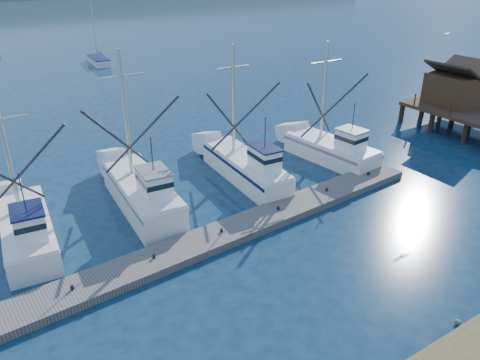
% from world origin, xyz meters
% --- Properties ---
extents(ground, '(500.00, 500.00, 0.00)m').
position_xyz_m(ground, '(0.00, 0.00, 0.00)').
color(ground, '#0D233A').
rests_on(ground, ground).
extents(floating_dock, '(32.60, 4.57, 0.43)m').
position_xyz_m(floating_dock, '(-7.21, 6.71, 0.22)').
color(floating_dock, '#69635E').
rests_on(floating_dock, ground).
extents(trawler_fleet, '(31.62, 8.73, 9.19)m').
position_xyz_m(trawler_fleet, '(-7.17, 11.90, 0.98)').
color(trawler_fleet, white).
rests_on(trawler_fleet, ground).
extents(sailboat_near, '(2.27, 5.91, 8.10)m').
position_xyz_m(sailboat_near, '(3.09, 54.90, 0.49)').
color(sailboat_near, white).
rests_on(sailboat_near, ground).
extents(flying_gull, '(1.03, 0.19, 0.19)m').
position_xyz_m(flying_gull, '(14.82, 9.53, 8.70)').
color(flying_gull, white).
rests_on(flying_gull, ground).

